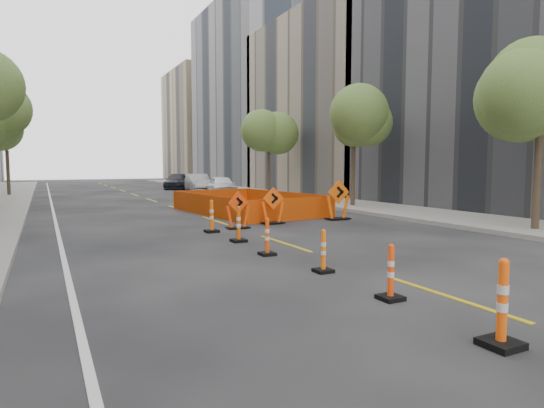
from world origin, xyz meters
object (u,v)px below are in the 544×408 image
parked_car_near (222,185)px  parked_car_far (177,181)px  chevron_sign_left (238,210)px  chevron_sign_right (338,200)px  channelizer_2 (391,272)px  parked_car_mid (198,183)px  channelizer_3 (323,251)px  channelizer_6 (212,216)px  channelizer_5 (239,224)px  chevron_sign_center (273,206)px  channelizer_4 (267,237)px  channelizer_1 (502,303)px

parked_car_near → parked_car_far: bearing=101.7°
chevron_sign_left → chevron_sign_right: chevron_sign_right is taller
channelizer_2 → parked_car_mid: size_ratio=0.21×
channelizer_3 → channelizer_6: (-0.22, 6.50, 0.09)m
channelizer_5 → chevron_sign_left: chevron_sign_left is taller
channelizer_3 → chevron_sign_center: bearing=70.9°
chevron_sign_right → parked_car_mid: 21.57m
channelizer_4 → channelizer_6: size_ratio=0.85×
channelizer_2 → chevron_sign_center: chevron_sign_center is taller
channelizer_2 → parked_car_near: size_ratio=0.22×
parked_car_near → parked_car_mid: 5.08m
parked_car_mid → channelizer_5: bearing=-97.8°
channelizer_5 → channelizer_2: bearing=-89.4°
chevron_sign_right → parked_car_far: bearing=92.9°
channelizer_2 → channelizer_4: (-0.19, 4.33, -0.01)m
channelizer_1 → chevron_sign_left: bearing=84.3°
parked_car_far → parked_car_mid: bearing=-63.8°
channelizer_1 → chevron_sign_right: (5.81, 11.83, 0.26)m
channelizer_1 → channelizer_5: bearing=89.6°
channelizer_6 → chevron_sign_center: bearing=20.0°
channelizer_2 → channelizer_4: bearing=92.4°
channelizer_5 → chevron_sign_left: 2.80m
chevron_sign_right → channelizer_1: bearing=-112.4°
channelizer_5 → channelizer_6: size_ratio=0.97×
channelizer_6 → channelizer_1: bearing=-89.9°
chevron_sign_right → channelizer_6: bearing=-166.5°
channelizer_1 → channelizer_3: (0.20, 4.33, -0.10)m
channelizer_4 → chevron_sign_right: 7.94m
channelizer_1 → chevron_sign_left: 11.31m
parked_car_far → channelizer_1: bearing=-77.1°
channelizer_4 → chevron_sign_center: (2.87, 5.36, 0.24)m
channelizer_4 → chevron_sign_left: chevron_sign_left is taller
chevron_sign_left → parked_car_near: (5.74, 17.05, 0.07)m
channelizer_6 → parked_car_mid: 23.51m
channelizer_4 → parked_car_near: parked_car_near is taller
channelizer_1 → chevron_sign_center: size_ratio=0.80×
channelizer_4 → channelizer_5: bearing=86.8°
channelizer_4 → chevron_sign_center: size_ratio=0.67×
channelizer_6 → parked_car_near: bearing=68.6°
channelizer_1 → parked_car_far: parked_car_far is taller
channelizer_5 → chevron_sign_left: size_ratio=0.80×
channelizer_1 → parked_car_mid: parked_car_mid is taller
channelizer_6 → chevron_sign_left: 1.21m
channelizer_5 → parked_car_near: size_ratio=0.25×
channelizer_2 → channelizer_5: size_ratio=0.90×
parked_car_mid → channelizer_1: bearing=-94.2°
channelizer_1 → channelizer_4: channelizer_1 is taller
channelizer_3 → chevron_sign_center: (2.61, 7.53, 0.25)m
chevron_sign_right → parked_car_near: 16.51m
channelizer_3 → parked_car_near: 24.89m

